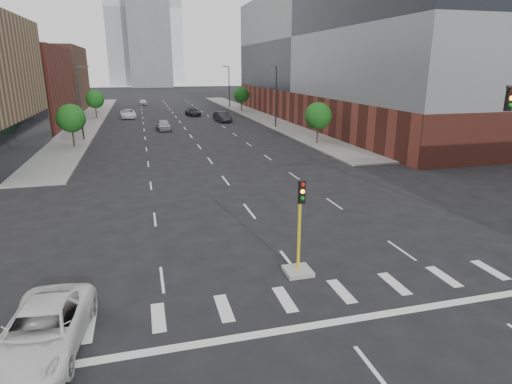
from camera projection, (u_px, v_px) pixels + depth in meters
name	position (u px, v px, depth m)	size (l,w,h in m)	color
sidewalk_left_far	(90.00, 119.00, 75.88)	(5.00, 92.00, 0.15)	gray
sidewalk_right_far	(254.00, 114.00, 83.35)	(5.00, 92.00, 0.15)	gray
building_left_far_b	(31.00, 79.00, 87.63)	(20.00, 24.00, 13.00)	brown
building_right_main	(359.00, 54.00, 70.90)	(24.00, 70.00, 22.00)	brown
tower_left	(129.00, 9.00, 203.01)	(22.00, 22.00, 70.00)	#B2B7BC
tower_right	(162.00, 10.00, 243.13)	(20.00, 20.00, 80.00)	#B2B7BC
tower_mid	(149.00, 36.00, 190.14)	(18.00, 18.00, 44.00)	slate
median_traffic_signal	(299.00, 254.00, 19.12)	(1.20, 1.20, 4.40)	#999993
streetlight_right_a	(275.00, 94.00, 63.96)	(1.60, 0.22, 9.07)	#2D2D30
streetlight_right_b	(229.00, 85.00, 96.38)	(1.60, 0.22, 9.07)	#2D2D30
streetlight_left	(80.00, 100.00, 52.65)	(1.60, 0.22, 9.07)	#2D2D30
tree_left_near	(71.00, 118.00, 48.33)	(3.20, 3.20, 4.85)	#382619
tree_left_far	(95.00, 99.00, 76.12)	(3.20, 3.20, 4.85)	#382619
tree_right_near	(318.00, 116.00, 50.67)	(3.20, 3.20, 4.85)	#382619
tree_right_far	(241.00, 95.00, 87.72)	(3.20, 3.20, 4.85)	#382619
car_near_left	(164.00, 125.00, 62.45)	(1.88, 4.67, 1.59)	#9E9FA3
car_mid_right	(222.00, 117.00, 72.06)	(1.78, 5.12, 1.69)	black
car_far_left	(128.00, 114.00, 77.17)	(2.64, 5.72, 1.59)	white
car_deep_right	(193.00, 112.00, 80.83)	(2.06, 5.06, 1.47)	black
car_distant	(143.00, 102.00, 103.34)	(1.66, 4.12, 1.40)	silver
parked_minivan	(42.00, 330.00, 13.94)	(2.51, 5.44, 1.51)	white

